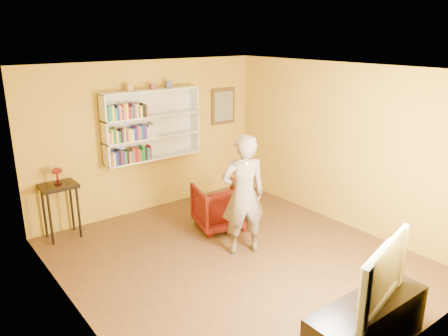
{
  "coord_description": "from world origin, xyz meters",
  "views": [
    {
      "loc": [
        -3.57,
        -4.38,
        3.16
      ],
      "look_at": [
        0.36,
        0.75,
        1.13
      ],
      "focal_mm": 35.0,
      "sensor_mm": 36.0,
      "label": 1
    }
  ],
  "objects_px": {
    "television": "(372,272)",
    "tv_cabinet": "(366,325)",
    "armchair": "(220,206)",
    "console_table": "(59,194)",
    "ruby_lustre": "(57,172)",
    "person": "(243,195)",
    "bookshelf": "(151,125)"
  },
  "relations": [
    {
      "from": "ruby_lustre",
      "to": "tv_cabinet",
      "type": "height_order",
      "value": "ruby_lustre"
    },
    {
      "from": "bookshelf",
      "to": "television",
      "type": "xyz_separation_m",
      "value": [
        -0.09,
        -4.66,
        -0.71
      ]
    },
    {
      "from": "console_table",
      "to": "tv_cabinet",
      "type": "bearing_deg",
      "value": -69.84
    },
    {
      "from": "television",
      "to": "tv_cabinet",
      "type": "bearing_deg",
      "value": 0.0
    },
    {
      "from": "tv_cabinet",
      "to": "television",
      "type": "relative_size",
      "value": 1.26
    },
    {
      "from": "bookshelf",
      "to": "tv_cabinet",
      "type": "relative_size",
      "value": 1.19
    },
    {
      "from": "ruby_lustre",
      "to": "armchair",
      "type": "distance_m",
      "value": 2.64
    },
    {
      "from": "console_table",
      "to": "ruby_lustre",
      "type": "height_order",
      "value": "ruby_lustre"
    },
    {
      "from": "console_table",
      "to": "armchair",
      "type": "height_order",
      "value": "console_table"
    },
    {
      "from": "ruby_lustre",
      "to": "tv_cabinet",
      "type": "xyz_separation_m",
      "value": [
        1.65,
        -4.5,
        -0.82
      ]
    },
    {
      "from": "bookshelf",
      "to": "console_table",
      "type": "xyz_separation_m",
      "value": [
        -1.74,
        -0.16,
        -0.85
      ]
    },
    {
      "from": "console_table",
      "to": "television",
      "type": "height_order",
      "value": "television"
    },
    {
      "from": "person",
      "to": "tv_cabinet",
      "type": "relative_size",
      "value": 1.2
    },
    {
      "from": "ruby_lustre",
      "to": "armchair",
      "type": "height_order",
      "value": "ruby_lustre"
    },
    {
      "from": "armchair",
      "to": "tv_cabinet",
      "type": "xyz_separation_m",
      "value": [
        -0.57,
        -3.27,
        -0.1
      ]
    },
    {
      "from": "console_table",
      "to": "television",
      "type": "bearing_deg",
      "value": -69.84
    },
    {
      "from": "bookshelf",
      "to": "tv_cabinet",
      "type": "distance_m",
      "value": 4.84
    },
    {
      "from": "bookshelf",
      "to": "armchair",
      "type": "relative_size",
      "value": 2.21
    },
    {
      "from": "armchair",
      "to": "television",
      "type": "bearing_deg",
      "value": 95.69
    },
    {
      "from": "tv_cabinet",
      "to": "bookshelf",
      "type": "bearing_deg",
      "value": 88.94
    },
    {
      "from": "person",
      "to": "ruby_lustre",
      "type": "bearing_deg",
      "value": -25.1
    },
    {
      "from": "armchair",
      "to": "television",
      "type": "xyz_separation_m",
      "value": [
        -0.57,
        -3.27,
        0.51
      ]
    },
    {
      "from": "person",
      "to": "television",
      "type": "distance_m",
      "value": 2.4
    },
    {
      "from": "bookshelf",
      "to": "television",
      "type": "bearing_deg",
      "value": -91.06
    },
    {
      "from": "ruby_lustre",
      "to": "armchair",
      "type": "relative_size",
      "value": 0.33
    },
    {
      "from": "armchair",
      "to": "television",
      "type": "relative_size",
      "value": 0.68
    },
    {
      "from": "ruby_lustre",
      "to": "television",
      "type": "height_order",
      "value": "television"
    },
    {
      "from": "armchair",
      "to": "person",
      "type": "xyz_separation_m",
      "value": [
        -0.25,
        -0.89,
        0.53
      ]
    },
    {
      "from": "console_table",
      "to": "person",
      "type": "bearing_deg",
      "value": -47.01
    },
    {
      "from": "tv_cabinet",
      "to": "armchair",
      "type": "bearing_deg",
      "value": 80.14
    },
    {
      "from": "console_table",
      "to": "ruby_lustre",
      "type": "bearing_deg",
      "value": 90.0
    },
    {
      "from": "person",
      "to": "television",
      "type": "height_order",
      "value": "person"
    }
  ]
}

